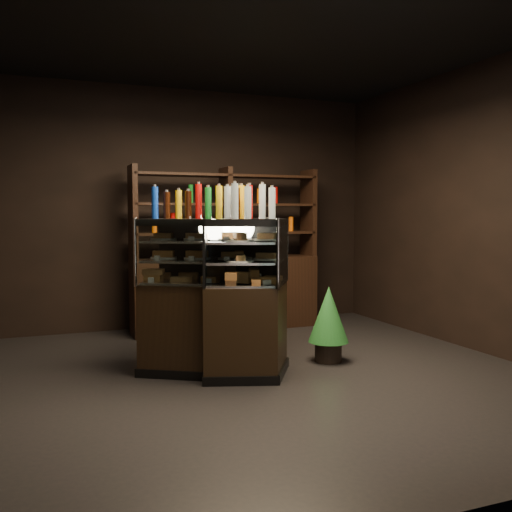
{
  "coord_description": "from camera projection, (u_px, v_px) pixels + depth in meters",
  "views": [
    {
      "loc": [
        -1.83,
        -4.6,
        1.44
      ],
      "look_at": [
        0.07,
        0.2,
        1.06
      ],
      "focal_mm": 40.0,
      "sensor_mm": 36.0,
      "label": 1
    }
  ],
  "objects": [
    {
      "name": "ground",
      "position": [
        257.0,
        376.0,
        5.04
      ],
      "size": [
        5.0,
        5.0,
        0.0
      ],
      "primitive_type": "plane",
      "color": "black",
      "rests_on": "ground"
    },
    {
      "name": "room_shell",
      "position": [
        257.0,
        155.0,
        4.9
      ],
      "size": [
        5.02,
        5.02,
        3.01
      ],
      "color": "black",
      "rests_on": "ground"
    },
    {
      "name": "display_case",
      "position": [
        227.0,
        319.0,
        5.26
      ],
      "size": [
        1.5,
        1.42,
        1.4
      ],
      "rotation": [
        0.0,
        0.0,
        0.35
      ],
      "color": "black",
      "rests_on": "ground"
    },
    {
      "name": "food_display",
      "position": [
        227.0,
        254.0,
        5.22
      ],
      "size": [
        1.11,
        1.19,
        0.43
      ],
      "color": "#D8994D",
      "rests_on": "display_case"
    },
    {
      "name": "bottles_top",
      "position": [
        227.0,
        203.0,
        5.18
      ],
      "size": [
        0.95,
        1.05,
        0.3
      ],
      "color": "#D8590A",
      "rests_on": "display_case"
    },
    {
      "name": "potted_conifer",
      "position": [
        329.0,
        313.0,
        5.52
      ],
      "size": [
        0.39,
        0.39,
        0.83
      ],
      "rotation": [
        0.0,
        0.0,
        -0.16
      ],
      "color": "black",
      "rests_on": "ground"
    },
    {
      "name": "back_shelving",
      "position": [
        226.0,
        281.0,
        7.05
      ],
      "size": [
        2.32,
        0.43,
        2.0
      ],
      "rotation": [
        0.0,
        0.0,
        -0.0
      ],
      "color": "black",
      "rests_on": "ground"
    }
  ]
}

